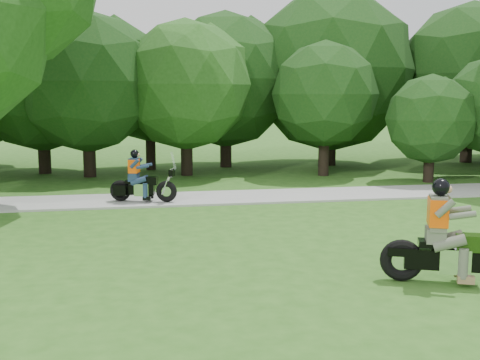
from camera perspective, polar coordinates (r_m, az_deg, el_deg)
name	(u,v)px	position (r m, az deg, el deg)	size (l,w,h in m)	color
ground	(459,273)	(11.27, 20.09, -8.25)	(100.00, 100.00, 0.00)	#2B5C1A
walkway	(320,195)	(18.43, 7.58, -1.38)	(60.00, 2.20, 0.06)	gray
tree_line	(296,80)	(25.12, 5.34, 9.40)	(39.54, 11.65, 7.50)	black
chopper_motorcycle	(449,246)	(10.41, 19.24, -5.89)	(2.37, 1.28, 1.75)	black
touring_motorcycle	(139,183)	(17.11, -9.56, -0.26)	(1.90, 0.94, 1.47)	black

